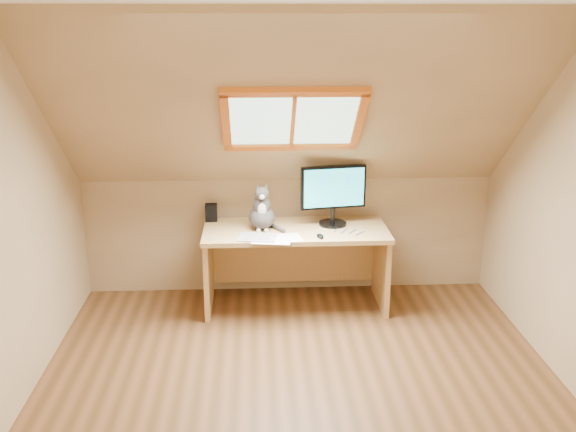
{
  "coord_description": "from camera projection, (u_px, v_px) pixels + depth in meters",
  "views": [
    {
      "loc": [
        -0.27,
        -3.55,
        2.34
      ],
      "look_at": [
        -0.04,
        1.0,
        0.91
      ],
      "focal_mm": 40.0,
      "sensor_mm": 36.0,
      "label": 1
    }
  ],
  "objects": [
    {
      "name": "desk_speaker",
      "position": [
        211.0,
        212.0,
        5.39
      ],
      "size": [
        0.1,
        0.1,
        0.14
      ],
      "primitive_type": "cube",
      "rotation": [
        0.0,
        0.0,
        0.03
      ],
      "color": "black",
      "rests_on": "desk"
    },
    {
      "name": "ground",
      "position": [
        302.0,
        398.0,
        4.1
      ],
      "size": [
        3.5,
        3.5,
        0.0
      ],
      "primitive_type": "plane",
      "color": "brown",
      "rests_on": "ground"
    },
    {
      "name": "mouse",
      "position": [
        320.0,
        236.0,
        4.99
      ],
      "size": [
        0.07,
        0.1,
        0.03
      ],
      "primitive_type": "ellipsoid",
      "rotation": [
        0.0,
        0.0,
        0.21
      ],
      "color": "black",
      "rests_on": "desk"
    },
    {
      "name": "monitor",
      "position": [
        333.0,
        191.0,
        5.22
      ],
      "size": [
        0.54,
        0.23,
        0.5
      ],
      "color": "black",
      "rests_on": "desk"
    },
    {
      "name": "cat",
      "position": [
        262.0,
        212.0,
        5.17
      ],
      "size": [
        0.22,
        0.26,
        0.39
      ],
      "color": "#433E3B",
      "rests_on": "desk"
    },
    {
      "name": "desk",
      "position": [
        295.0,
        250.0,
        5.34
      ],
      "size": [
        1.5,
        0.65,
        0.68
      ],
      "color": "tan",
      "rests_on": "ground"
    },
    {
      "name": "papers",
      "position": [
        279.0,
        239.0,
        4.96
      ],
      "size": [
        0.33,
        0.27,
        0.0
      ],
      "color": "white",
      "rests_on": "desk"
    },
    {
      "name": "graphics_tablet",
      "position": [
        257.0,
        238.0,
        4.98
      ],
      "size": [
        0.31,
        0.24,
        0.01
      ],
      "primitive_type": "cube",
      "rotation": [
        0.0,
        0.0,
        -0.14
      ],
      "color": "#B2B2B7",
      "rests_on": "desk"
    },
    {
      "name": "cables",
      "position": [
        337.0,
        232.0,
        5.11
      ],
      "size": [
        0.51,
        0.26,
        0.01
      ],
      "color": "silver",
      "rests_on": "desk"
    },
    {
      "name": "room_shell",
      "position": [
        305.0,
        185.0,
        3.58
      ],
      "size": [
        3.52,
        3.52,
        2.41
      ],
      "color": "tan",
      "rests_on": "ground"
    }
  ]
}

